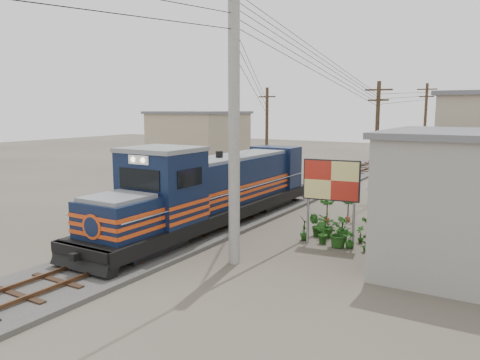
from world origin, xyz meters
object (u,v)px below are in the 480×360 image
Objects in this scene: billboard at (331,183)px; market_umbrella at (393,184)px; vendor at (397,211)px; locomotive at (213,191)px.

billboard reaches higher than market_umbrella.
market_umbrella reaches higher than vendor.
locomotive is 8.27m from vendor.
billboard reaches higher than vendor.
vendor is at bearing 56.44° from billboard.
locomotive is at bearing -157.20° from market_umbrella.
market_umbrella is at bearing 43.15° from vendor.
market_umbrella is at bearing 54.19° from billboard.
billboard is 4.31m from vendor.
vendor is (7.41, 3.59, -0.73)m from locomotive.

